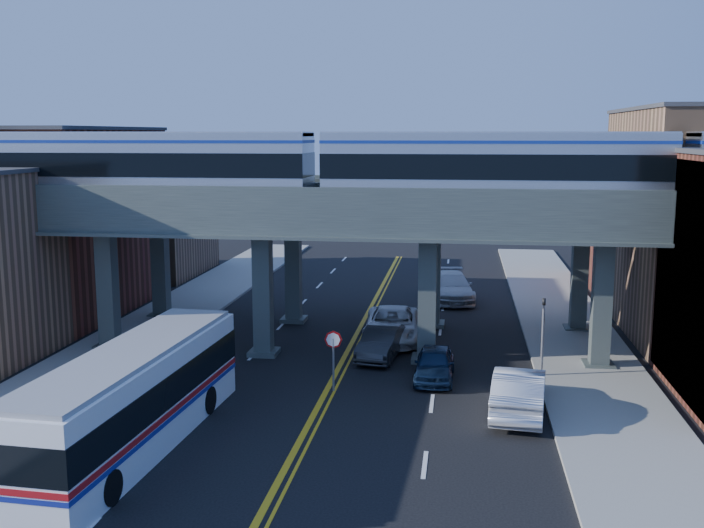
# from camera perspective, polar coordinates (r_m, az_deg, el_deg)

# --- Properties ---
(ground) EXTENTS (120.00, 120.00, 0.00)m
(ground) POSITION_cam_1_polar(r_m,az_deg,el_deg) (30.96, -2.83, -10.94)
(ground) COLOR black
(ground) RESTS_ON ground
(sidewalk_west) EXTENTS (5.00, 70.00, 0.16)m
(sidewalk_west) POSITION_cam_1_polar(r_m,az_deg,el_deg) (43.43, -15.42, -5.16)
(sidewalk_west) COLOR gray
(sidewalk_west) RESTS_ON ground
(sidewalk_east) EXTENTS (5.00, 70.00, 0.16)m
(sidewalk_east) POSITION_cam_1_polar(r_m,az_deg,el_deg) (40.41, 16.31, -6.30)
(sidewalk_east) COLOR gray
(sidewalk_east) RESTS_ON ground
(building_west_b) EXTENTS (8.00, 14.00, 11.00)m
(building_west_b) POSITION_cam_1_polar(r_m,az_deg,el_deg) (50.83, -20.28, 2.91)
(building_west_b) COLOR brown
(building_west_b) RESTS_ON ground
(building_west_c) EXTENTS (8.00, 10.00, 8.00)m
(building_west_c) POSITION_cam_1_polar(r_m,az_deg,el_deg) (62.67, -14.62, 2.94)
(building_west_c) COLOR #8E6949
(building_west_c) RESTS_ON ground
(building_east_b) EXTENTS (8.00, 14.00, 12.00)m
(building_east_b) POSITION_cam_1_polar(r_m,az_deg,el_deg) (46.60, 24.15, 2.74)
(building_east_b) COLOR #8E6949
(building_east_b) RESTS_ON ground
(building_east_c) EXTENTS (8.00, 10.00, 9.00)m
(building_east_c) POSITION_cam_1_polar(r_m,az_deg,el_deg) (59.28, 20.61, 2.77)
(building_east_c) COLOR brown
(building_east_c) RESTS_ON ground
(mural_panel) EXTENTS (0.10, 9.50, 9.50)m
(mural_panel) POSITION_cam_1_polar(r_m,az_deg,el_deg) (34.27, 23.15, -1.46)
(mural_panel) COLOR teal
(mural_panel) RESTS_ON ground
(elevated_viaduct_near) EXTENTS (52.00, 3.60, 7.40)m
(elevated_viaduct_near) POSITION_cam_1_polar(r_m,az_deg,el_deg) (37.16, -0.60, 2.79)
(elevated_viaduct_near) COLOR #46514F
(elevated_viaduct_near) RESTS_ON ground
(elevated_viaduct_far) EXTENTS (52.00, 3.60, 7.40)m
(elevated_viaduct_far) POSITION_cam_1_polar(r_m,az_deg,el_deg) (44.05, 0.76, 3.84)
(elevated_viaduct_far) COLOR #46514F
(elevated_viaduct_far) RESTS_ON ground
(transit_train) EXTENTS (48.25, 3.03, 3.53)m
(transit_train) POSITION_cam_1_polar(r_m,az_deg,el_deg) (36.55, 10.24, 6.99)
(transit_train) COLOR black
(transit_train) RESTS_ON elevated_viaduct_near
(stop_sign) EXTENTS (0.76, 0.09, 2.63)m
(stop_sign) POSITION_cam_1_polar(r_m,az_deg,el_deg) (33.18, -1.37, -6.34)
(stop_sign) COLOR slate
(stop_sign) RESTS_ON ground
(traffic_signal) EXTENTS (0.15, 0.18, 4.10)m
(traffic_signal) POSITION_cam_1_polar(r_m,az_deg,el_deg) (35.72, 13.72, -4.56)
(traffic_signal) COLOR slate
(traffic_signal) RESTS_ON ground
(transit_bus) EXTENTS (3.57, 13.14, 3.35)m
(transit_bus) POSITION_cam_1_polar(r_m,az_deg,el_deg) (28.46, -15.70, -9.49)
(transit_bus) COLOR white
(transit_bus) RESTS_ON ground
(car_lane_a) EXTENTS (1.75, 4.25, 1.44)m
(car_lane_a) POSITION_cam_1_polar(r_m,az_deg,el_deg) (35.17, 6.02, -7.23)
(car_lane_a) COLOR #0F1F3A
(car_lane_a) RESTS_ON ground
(car_lane_b) EXTENTS (2.23, 4.81, 1.53)m
(car_lane_b) POSITION_cam_1_polar(r_m,az_deg,el_deg) (38.28, 2.15, -5.73)
(car_lane_b) COLOR #272829
(car_lane_b) RESTS_ON ground
(car_lane_c) EXTENTS (3.12, 6.25, 1.70)m
(car_lane_c) POSITION_cam_1_polar(r_m,az_deg,el_deg) (41.40, 2.93, -4.44)
(car_lane_c) COLOR silver
(car_lane_c) RESTS_ON ground
(car_lane_d) EXTENTS (3.32, 6.46, 1.79)m
(car_lane_d) POSITION_cam_1_polar(r_m,az_deg,el_deg) (51.64, 7.27, -1.65)
(car_lane_d) COLOR #B9B9BE
(car_lane_d) RESTS_ON ground
(car_parked_curb) EXTENTS (2.55, 5.73, 1.83)m
(car_parked_curb) POSITION_cam_1_polar(r_m,az_deg,el_deg) (31.54, 12.07, -9.01)
(car_parked_curb) COLOR silver
(car_parked_curb) RESTS_ON ground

